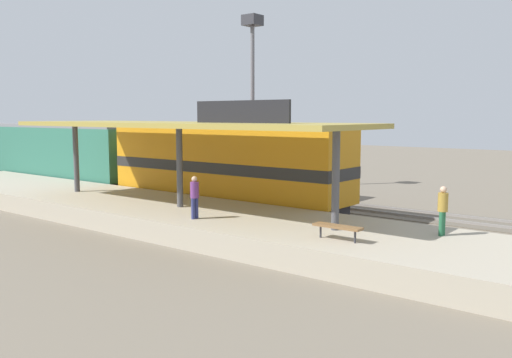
{
  "coord_description": "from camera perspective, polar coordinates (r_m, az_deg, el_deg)",
  "views": [
    {
      "loc": [
        -21.5,
        -17.75,
        5.01
      ],
      "look_at": [
        -1.38,
        -1.82,
        2.0
      ],
      "focal_mm": 38.23,
      "sensor_mm": 36.0,
      "label": 1
    }
  ],
  "objects": [
    {
      "name": "passenger_carriage_front",
      "position": [
        42.99,
        -21.53,
        2.63
      ],
      "size": [
        2.9,
        20.0,
        4.24
      ],
      "color": "#28282D",
      "rests_on": "track_near"
    },
    {
      "name": "freight_car",
      "position": [
        34.91,
        -2.98,
        1.68
      ],
      "size": [
        2.8,
        12.0,
        3.54
      ],
      "color": "#28282D",
      "rests_on": "track_far"
    },
    {
      "name": "station_canopy",
      "position": [
        24.44,
        -7.92,
        5.51
      ],
      "size": [
        5.2,
        18.0,
        4.7
      ],
      "color": "#47474C",
      "rests_on": "platform"
    },
    {
      "name": "locomotive",
      "position": [
        28.89,
        -3.28,
        1.52
      ],
      "size": [
        2.93,
        14.43,
        4.44
      ],
      "color": "#28282D",
      "rests_on": "track_near"
    },
    {
      "name": "track_far",
      "position": [
        31.95,
        4.11,
        -2.29
      ],
      "size": [
        3.2,
        110.0,
        0.16
      ],
      "color": "#5F5649",
      "rests_on": "ground"
    },
    {
      "name": "platform_bench",
      "position": [
        18.21,
        8.53,
        -4.99
      ],
      "size": [
        0.44,
        1.7,
        0.5
      ],
      "color": "#333338",
      "rests_on": "platform"
    },
    {
      "name": "person_waiting",
      "position": [
        21.78,
        -6.44,
        -1.68
      ],
      "size": [
        0.34,
        0.34,
        1.71
      ],
      "color": "navy",
      "rests_on": "platform"
    },
    {
      "name": "track_near",
      "position": [
        28.32,
        -1.15,
        -3.44
      ],
      "size": [
        3.2,
        110.0,
        0.16
      ],
      "color": "#5F5649",
      "rests_on": "ground"
    },
    {
      "name": "platform",
      "position": [
        24.93,
        -7.91,
        -3.91
      ],
      "size": [
        6.0,
        44.0,
        0.9
      ],
      "primitive_type": "cube",
      "color": "#A89E89",
      "rests_on": "ground"
    },
    {
      "name": "light_mast",
      "position": [
        37.72,
        -0.37,
        11.84
      ],
      "size": [
        1.1,
        1.1,
        11.7
      ],
      "color": "slate",
      "rests_on": "ground"
    },
    {
      "name": "ground_plane",
      "position": [
        29.87,
        1.29,
        -2.97
      ],
      "size": [
        120.0,
        120.0,
        0.0
      ],
      "primitive_type": "plane",
      "color": "#706656"
    },
    {
      "name": "person_walking",
      "position": [
        19.69,
        18.95,
        -2.9
      ],
      "size": [
        0.34,
        0.34,
        1.71
      ],
      "color": "#23603D",
      "rests_on": "platform"
    }
  ]
}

